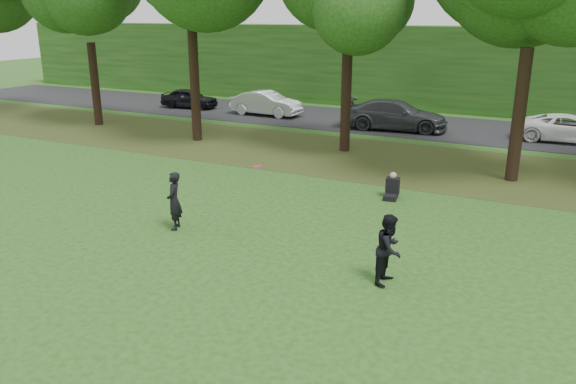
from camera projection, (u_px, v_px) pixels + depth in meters
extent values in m
plane|color=#244716|center=(234.00, 309.00, 11.35)|extent=(120.00, 120.00, 0.00)
cube|color=#453B18|center=(406.00, 163.00, 22.41)|extent=(60.00, 7.00, 0.01)
cube|color=black|center=(448.00, 128.00, 29.22)|extent=(70.00, 7.00, 0.02)
cube|color=#1A4313|center=(472.00, 70.00, 33.58)|extent=(70.00, 3.00, 5.00)
imported|color=black|center=(174.00, 201.00, 15.33)|extent=(0.60, 0.70, 1.62)
imported|color=black|center=(389.00, 249.00, 12.24)|extent=(0.66, 0.81, 1.59)
imported|color=black|center=(189.00, 98.00, 35.25)|extent=(3.73, 1.88, 1.22)
imported|color=#B7BCC0|center=(266.00, 103.00, 32.69)|extent=(4.29, 1.60, 1.40)
imported|color=#37383D|center=(396.00, 115.00, 28.58)|extent=(5.41, 2.75, 1.51)
imported|color=white|center=(570.00, 128.00, 25.92)|extent=(4.56, 2.27, 1.24)
cylinder|color=#FF1563|center=(256.00, 166.00, 13.56)|extent=(0.29, 0.29, 0.10)
cube|color=black|center=(391.00, 197.00, 18.02)|extent=(0.47, 0.61, 0.16)
cube|color=black|center=(393.00, 186.00, 18.18)|extent=(0.46, 0.39, 0.56)
sphere|color=tan|center=(393.00, 175.00, 18.07)|extent=(0.22, 0.22, 0.22)
cylinder|color=black|center=(95.00, 84.00, 29.55)|extent=(0.44, 0.44, 4.28)
cylinder|color=black|center=(195.00, 86.00, 25.75)|extent=(0.44, 0.44, 5.08)
cylinder|color=black|center=(346.00, 103.00, 23.84)|extent=(0.44, 0.44, 4.12)
cylinder|color=black|center=(519.00, 116.00, 19.41)|extent=(0.44, 0.44, 4.62)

